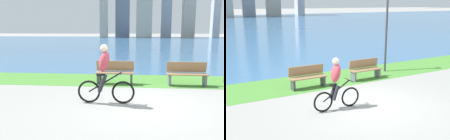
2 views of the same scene
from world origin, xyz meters
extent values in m
plane|color=gray|center=(0.00, 0.00, 0.00)|extent=(300.00, 300.00, 0.00)
cube|color=#478433|center=(0.00, 3.36, 0.00)|extent=(120.00, 2.55, 0.01)
cube|color=#386693|center=(0.00, 39.30, 0.00)|extent=(300.00, 69.32, 0.00)
torus|color=black|center=(-0.63, 0.11, 0.33)|extent=(0.66, 0.06, 0.66)
torus|color=black|center=(-1.62, 0.11, 0.33)|extent=(0.66, 0.06, 0.66)
cylinder|color=black|center=(-1.15, 0.11, 0.62)|extent=(0.96, 0.04, 0.62)
cylinder|color=black|center=(-1.27, 0.11, 0.57)|extent=(0.04, 0.04, 0.48)
cube|color=black|center=(-1.27, 0.11, 0.83)|extent=(0.24, 0.10, 0.05)
cylinder|color=black|center=(-0.68, 0.11, 0.91)|extent=(0.03, 0.52, 0.03)
ellipsoid|color=#BF3F4C|center=(-1.18, 0.11, 1.21)|extent=(0.40, 0.36, 0.65)
sphere|color=beige|center=(-1.18, 0.11, 1.59)|extent=(0.22, 0.22, 0.22)
cylinder|color=#26262D|center=(-1.23, 0.21, 0.59)|extent=(0.27, 0.11, 0.49)
cylinder|color=#26262D|center=(-1.23, 0.01, 0.59)|extent=(0.27, 0.11, 0.49)
cube|color=olive|center=(-1.08, 2.63, 0.45)|extent=(1.50, 0.45, 0.04)
cube|color=olive|center=(-1.08, 2.83, 0.70)|extent=(1.50, 0.11, 0.40)
cube|color=#38383D|center=(-0.43, 2.63, 0.23)|extent=(0.08, 0.37, 0.45)
cube|color=#38383D|center=(-1.73, 2.63, 0.23)|extent=(0.08, 0.37, 0.45)
cube|color=olive|center=(1.68, 2.57, 0.45)|extent=(1.50, 0.45, 0.04)
cube|color=olive|center=(1.68, 2.76, 0.70)|extent=(1.50, 0.11, 0.40)
cube|color=#595960|center=(2.33, 2.57, 0.23)|extent=(0.08, 0.37, 0.45)
cube|color=#595960|center=(1.03, 2.57, 0.23)|extent=(0.08, 0.37, 0.45)
cube|color=#ADA899|center=(-9.31, 63.21, 6.28)|extent=(2.14, 2.52, 12.56)
cube|color=slate|center=(-3.99, 66.18, 6.60)|extent=(4.11, 3.65, 13.21)
cube|color=#ADA899|center=(2.17, 61.90, 8.88)|extent=(4.30, 4.31, 17.77)
cube|color=#ADA899|center=(14.79, 64.06, 6.73)|extent=(3.14, 3.29, 13.45)
cube|color=#B7B7BC|center=(23.02, 66.66, 6.28)|extent=(2.03, 2.71, 12.56)
camera|label=1|loc=(-0.32, -6.49, 2.09)|focal=38.06mm
camera|label=2|loc=(-5.03, -7.06, 3.36)|focal=43.14mm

